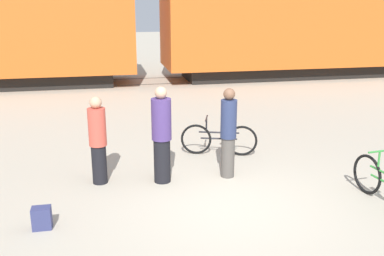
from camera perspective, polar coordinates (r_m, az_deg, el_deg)
The scene contains 9 objects.
ground_plane at distance 7.63m, azimuth 4.71°, elevation -9.64°, with size 80.00×80.00×0.00m, color #B2A893.
freight_train at distance 18.49m, azimuth -5.55°, elevation 14.09°, with size 23.52×3.11×5.14m.
rail_near at distance 18.07m, azimuth -5.08°, elevation 5.56°, with size 35.52×0.07×0.01m, color #4C4238.
rail_far at distance 19.48m, azimuth -5.57°, elevation 6.32°, with size 35.52×0.07×0.01m, color #4C4238.
bicycle_black at distance 9.80m, azimuth 3.42°, elevation -1.41°, with size 1.61×0.59×0.84m.
person_in_navy at distance 8.47m, azimuth 4.64°, elevation -0.58°, with size 0.30×0.30×1.73m.
person_in_purple at distance 8.21m, azimuth -3.88°, elevation -0.93°, with size 0.36×0.36×1.81m.
person_in_red at distance 8.33m, azimuth -11.86°, elevation -1.53°, with size 0.32×0.32×1.65m.
backpack at distance 7.16m, azimuth -18.54°, elevation -10.79°, with size 0.28×0.20×0.34m.
Camera 1 is at (-1.97, -6.58, 3.32)m, focal length 42.00 mm.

